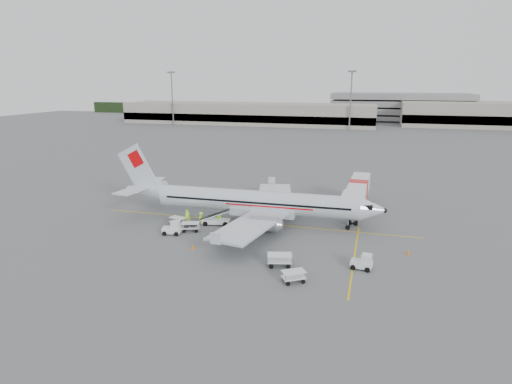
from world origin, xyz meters
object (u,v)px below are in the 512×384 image
Objects in this scene: tug_mid at (232,233)px; tug_aft at (172,228)px; jet_bridge at (358,196)px; aircraft at (257,187)px; belt_loader at (216,215)px; tug_fore at (362,261)px.

tug_aft is at bearing -179.78° from tug_mid.
jet_bridge reaches higher than tug_mid.
tug_mid reaches higher than tug_aft.
tug_mid is (-1.02, -7.39, -4.03)m from aircraft.
jet_bridge is 7.49× the size of tug_mid.
jet_bridge is (12.84, 8.62, -2.63)m from aircraft.
belt_loader is 6.36m from tug_mid.
belt_loader is at bearing -155.29° from aircraft.
tug_aft is (-4.03, -4.98, -0.47)m from belt_loader.
jet_bridge reaches higher than tug_fore.
aircraft reaches higher than tug_aft.
tug_fore is at bearing -14.68° from tug_mid.
aircraft reaches higher than belt_loader.
belt_loader is 21.25m from tug_fore.
jet_bridge is 21.22m from tug_mid.
tug_fore is (1.43, -20.05, -1.49)m from jet_bridge.
tug_mid is at bearing -99.17° from aircraft.
jet_bridge is 3.58× the size of belt_loader.
aircraft is at bearing -143.88° from jet_bridge.
jet_bridge is 8.27× the size of tug_fore.
tug_mid reaches higher than tug_fore.
jet_bridge is 27.13m from tug_aft.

